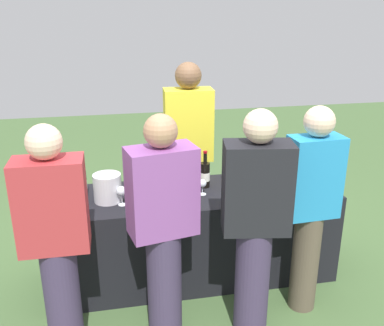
# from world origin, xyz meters

# --- Properties ---
(ground_plane) EXTENTS (12.00, 12.00, 0.00)m
(ground_plane) POSITION_xyz_m (0.00, 0.00, 0.00)
(ground_plane) COLOR #476638
(tasting_table) EXTENTS (2.31, 0.68, 0.76)m
(tasting_table) POSITION_xyz_m (0.00, 0.00, 0.38)
(tasting_table) COLOR black
(tasting_table) RESTS_ON ground_plane
(wine_bottle_0) EXTENTS (0.07, 0.07, 0.31)m
(wine_bottle_0) POSITION_xyz_m (-0.85, 0.12, 0.87)
(wine_bottle_0) COLOR black
(wine_bottle_0) RESTS_ON tasting_table
(wine_bottle_1) EXTENTS (0.07, 0.07, 0.32)m
(wine_bottle_1) POSITION_xyz_m (-0.27, 0.11, 0.88)
(wine_bottle_1) COLOR black
(wine_bottle_1) RESTS_ON tasting_table
(wine_bottle_2) EXTENTS (0.07, 0.07, 0.30)m
(wine_bottle_2) POSITION_xyz_m (-0.03, 0.14, 0.87)
(wine_bottle_2) COLOR black
(wine_bottle_2) RESTS_ON tasting_table
(wine_bottle_3) EXTENTS (0.08, 0.08, 0.31)m
(wine_bottle_3) POSITION_xyz_m (0.13, 0.09, 0.87)
(wine_bottle_3) COLOR black
(wine_bottle_3) RESTS_ON tasting_table
(wine_bottle_4) EXTENTS (0.07, 0.07, 0.31)m
(wine_bottle_4) POSITION_xyz_m (0.34, 0.12, 0.87)
(wine_bottle_4) COLOR black
(wine_bottle_4) RESTS_ON tasting_table
(wine_bottle_5) EXTENTS (0.08, 0.08, 0.32)m
(wine_bottle_5) POSITION_xyz_m (0.46, 0.18, 0.87)
(wine_bottle_5) COLOR black
(wine_bottle_5) RESTS_ON tasting_table
(wine_bottle_6) EXTENTS (0.07, 0.07, 0.32)m
(wine_bottle_6) POSITION_xyz_m (0.94, 0.12, 0.87)
(wine_bottle_6) COLOR black
(wine_bottle_6) RESTS_ON tasting_table
(wine_glass_0) EXTENTS (0.07, 0.07, 0.15)m
(wine_glass_0) POSITION_xyz_m (-0.56, -0.12, 0.87)
(wine_glass_0) COLOR silver
(wine_glass_0) RESTS_ON tasting_table
(wine_glass_1) EXTENTS (0.07, 0.07, 0.13)m
(wine_glass_1) POSITION_xyz_m (-0.32, -0.18, 0.85)
(wine_glass_1) COLOR silver
(wine_glass_1) RESTS_ON tasting_table
(wine_glass_2) EXTENTS (0.06, 0.06, 0.13)m
(wine_glass_2) POSITION_xyz_m (-0.06, -0.15, 0.85)
(wine_glass_2) COLOR silver
(wine_glass_2) RESTS_ON tasting_table
(wine_glass_3) EXTENTS (0.06, 0.06, 0.13)m
(wine_glass_3) POSITION_xyz_m (0.07, -0.05, 0.85)
(wine_glass_3) COLOR silver
(wine_glass_3) RESTS_ON tasting_table
(wine_glass_4) EXTENTS (0.07, 0.07, 0.14)m
(wine_glass_4) POSITION_xyz_m (0.76, -0.10, 0.86)
(wine_glass_4) COLOR silver
(wine_glass_4) RESTS_ON tasting_table
(ice_bucket) EXTENTS (0.21, 0.21, 0.21)m
(ice_bucket) POSITION_xyz_m (-0.66, -0.03, 0.87)
(ice_bucket) COLOR silver
(ice_bucket) RESTS_ON tasting_table
(server_pouring) EXTENTS (0.43, 0.25, 1.72)m
(server_pouring) POSITION_xyz_m (0.08, 0.55, 0.93)
(server_pouring) COLOR brown
(server_pouring) RESTS_ON ground_plane
(guest_0) EXTENTS (0.41, 0.23, 1.55)m
(guest_0) POSITION_xyz_m (-0.98, -0.67, 0.83)
(guest_0) COLOR #3F3351
(guest_0) RESTS_ON ground_plane
(guest_1) EXTENTS (0.46, 0.31, 1.56)m
(guest_1) POSITION_xyz_m (-0.32, -0.62, 0.83)
(guest_1) COLOR #3F3351
(guest_1) RESTS_ON ground_plane
(guest_2) EXTENTS (0.46, 0.30, 1.59)m
(guest_2) POSITION_xyz_m (0.27, -0.72, 0.85)
(guest_2) COLOR #3F3351
(guest_2) RESTS_ON ground_plane
(guest_3) EXTENTS (0.37, 0.22, 1.55)m
(guest_3) POSITION_xyz_m (0.74, -0.57, 0.85)
(guest_3) COLOR brown
(guest_3) RESTS_ON ground_plane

